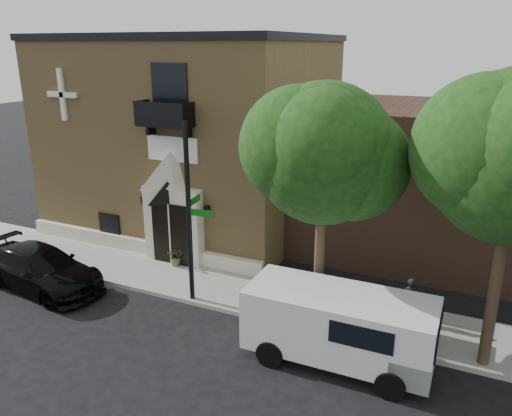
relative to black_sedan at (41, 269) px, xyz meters
The scene contains 11 objects.
ground 4.62m from the black_sedan, 15.38° to the left, with size 120.00×120.00×0.00m, color black.
sidewalk 6.08m from the black_sedan, 26.67° to the left, with size 42.00×3.00×0.15m, color gray.
church 10.03m from the black_sedan, 81.27° to the left, with size 12.20×11.01×9.30m.
street_tree_left 11.69m from the black_sedan, ahead, with size 4.97×4.38×7.77m.
black_sedan is the anchor object (origin of this frame).
cargo_van 11.72m from the black_sedan, ahead, with size 5.38×2.32×2.18m.
street_sign 6.51m from the black_sedan, 14.07° to the left, with size 1.05×1.01×6.36m.
fire_hydrant 8.66m from the black_sedan, ahead, with size 0.47×0.37×0.82m.
dumpster 12.68m from the black_sedan, ahead, with size 2.05×1.21×1.31m.
planter 5.16m from the black_sedan, 44.18° to the left, with size 0.71×0.61×0.79m, color #4C5E27.
pedestrian_near 13.43m from the black_sedan, 13.24° to the left, with size 0.57×0.37×1.55m, color black.
Camera 1 is at (10.21, -13.40, 8.84)m, focal length 35.00 mm.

